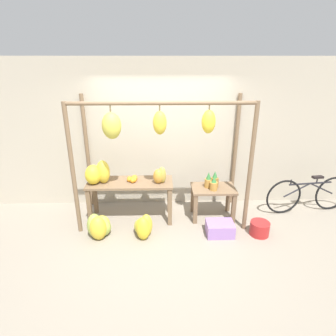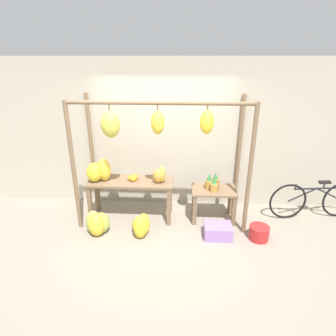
{
  "view_description": "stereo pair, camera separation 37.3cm",
  "coord_description": "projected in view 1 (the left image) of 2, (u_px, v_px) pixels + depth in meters",
  "views": [
    {
      "loc": [
        -0.02,
        -3.8,
        2.76
      ],
      "look_at": [
        0.1,
        0.71,
        0.99
      ],
      "focal_mm": 30.0,
      "sensor_mm": 36.0,
      "label": 1
    },
    {
      "loc": [
        0.36,
        -3.8,
        2.76
      ],
      "look_at": [
        0.1,
        0.71,
        0.99
      ],
      "focal_mm": 30.0,
      "sensor_mm": 36.0,
      "label": 2
    }
  ],
  "objects": [
    {
      "name": "blue_bucket",
      "position": [
        260.0,
        228.0,
        4.67
      ],
      "size": [
        0.32,
        0.32,
        0.23
      ],
      "color": "#AD2323",
      "rests_on": "ground_plane"
    },
    {
      "name": "shop_wall_back",
      "position": [
        162.0,
        135.0,
        5.32
      ],
      "size": [
        8.0,
        0.08,
        2.8
      ],
      "color": "#B2A893",
      "rests_on": "ground_plane"
    },
    {
      "name": "ground_plane",
      "position": [
        163.0,
        241.0,
        4.55
      ],
      "size": [
        20.0,
        20.0,
        0.0
      ],
      "primitive_type": "plane",
      "color": "gray"
    },
    {
      "name": "display_table_side",
      "position": [
        213.0,
        195.0,
        5.08
      ],
      "size": [
        0.78,
        0.52,
        0.6
      ],
      "color": "brown",
      "rests_on": "ground_plane"
    },
    {
      "name": "banana_pile_ground_left",
      "position": [
        99.0,
        227.0,
        4.61
      ],
      "size": [
        0.46,
        0.52,
        0.42
      ],
      "color": "#9EB247",
      "rests_on": "ground_plane"
    },
    {
      "name": "banana_pile_on_table",
      "position": [
        98.0,
        173.0,
        4.79
      ],
      "size": [
        0.51,
        0.39,
        0.41
      ],
      "color": "gold",
      "rests_on": "display_table_main"
    },
    {
      "name": "orange_pile",
      "position": [
        133.0,
        179.0,
        4.93
      ],
      "size": [
        0.19,
        0.23,
        0.09
      ],
      "color": "orange",
      "rests_on": "display_table_main"
    },
    {
      "name": "stall_awning",
      "position": [
        154.0,
        138.0,
        4.44
      ],
      "size": [
        2.89,
        1.12,
        2.18
      ],
      "color": "brown",
      "rests_on": "ground_plane"
    },
    {
      "name": "display_table_main",
      "position": [
        130.0,
        188.0,
        4.97
      ],
      "size": [
        1.49,
        0.56,
        0.74
      ],
      "color": "brown",
      "rests_on": "ground_plane"
    },
    {
      "name": "papaya_pile",
      "position": [
        160.0,
        176.0,
        4.85
      ],
      "size": [
        0.26,
        0.32,
        0.3
      ],
      "color": "#B2993D",
      "rests_on": "display_table_main"
    },
    {
      "name": "fruit_crate_white",
      "position": [
        220.0,
        228.0,
        4.68
      ],
      "size": [
        0.45,
        0.34,
        0.22
      ],
      "color": "#9970B7",
      "rests_on": "ground_plane"
    },
    {
      "name": "pineapple_cluster",
      "position": [
        213.0,
        182.0,
        4.98
      ],
      "size": [
        0.25,
        0.26,
        0.31
      ],
      "color": "olive",
      "rests_on": "display_table_side"
    },
    {
      "name": "banana_pile_ground_right",
      "position": [
        144.0,
        227.0,
        4.6
      ],
      "size": [
        0.4,
        0.47,
        0.4
      ],
      "color": "gold",
      "rests_on": "ground_plane"
    },
    {
      "name": "parked_bicycle",
      "position": [
        308.0,
        194.0,
        5.31
      ],
      "size": [
        1.67,
        0.24,
        0.73
      ],
      "color": "black",
      "rests_on": "ground_plane"
    }
  ]
}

